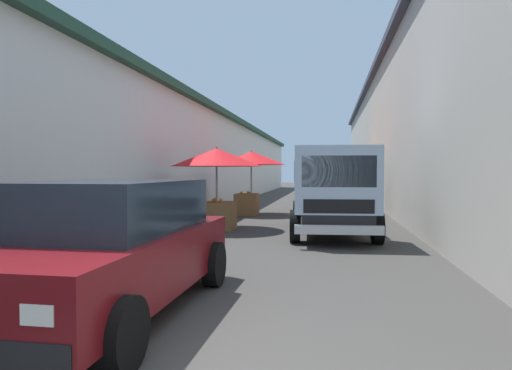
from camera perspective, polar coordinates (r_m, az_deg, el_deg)
The scene contains 12 objects.
ground at distance 16.65m, azimuth 4.86°, elevation -3.62°, with size 90.00×90.00×0.00m, color #3D3A38.
building_left_whitewash at distance 20.45m, azimuth -14.06°, elevation 3.24°, with size 49.80×7.50×4.20m.
building_right_concrete at distance 19.64m, azimuth 25.79°, elevation 6.07°, with size 49.80×7.50×6.17m.
fruit_stall_far_left at distance 21.24m, azimuth 10.69°, elevation 2.26°, with size 2.75×2.75×2.19m.
fruit_stall_far_right at distance 16.67m, azimuth 9.11°, elevation 2.16°, with size 2.38×2.38×2.21m.
fruit_stall_near_right at distance 12.09m, azimuth -4.96°, elevation 2.47°, with size 2.45×2.45×2.25m.
fruit_stall_near_left at distance 16.17m, azimuth -0.69°, elevation 2.54°, with size 2.44×2.44×2.35m.
hatchback_car at distance 5.26m, azimuth -18.35°, elevation -7.32°, with size 3.93×1.96×1.45m.
delivery_truck at distance 10.51m, azimuth 9.84°, elevation -1.10°, with size 5.01×2.18×2.08m.
vendor_by_crates at distance 17.21m, azimuth 12.74°, elevation -0.17°, with size 0.65×0.32×1.70m.
parked_scooter at distance 13.97m, azimuth 9.95°, elevation -2.83°, with size 1.65×0.65×1.14m.
plastic_stool at distance 10.33m, azimuth -6.76°, elevation -5.11°, with size 0.30×0.30×0.43m.
Camera 1 is at (-3.03, -1.26, 1.56)m, focal length 31.57 mm.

